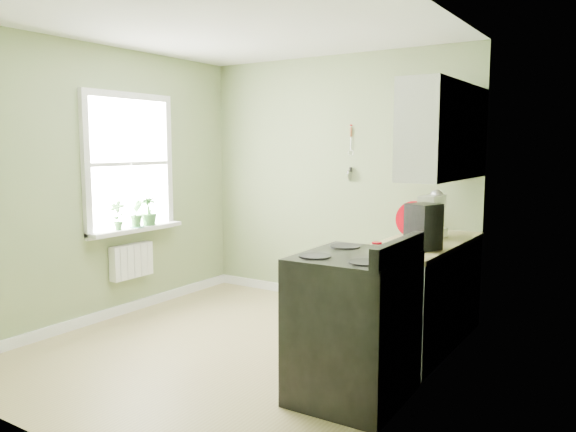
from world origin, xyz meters
The scene contains 21 objects.
floor centered at (0.00, 0.00, -0.01)m, with size 3.20×3.60×0.02m, color tan.
ceiling centered at (0.00, 0.00, 2.71)m, with size 3.20×3.60×0.02m, color white.
wall_back centered at (0.00, 1.81, 1.35)m, with size 3.20×0.02×2.70m, color gray.
wall_left centered at (-1.61, 0.00, 1.35)m, with size 0.02×3.60×2.70m, color gray.
wall_right centered at (1.61, 0.00, 1.35)m, with size 0.02×3.60×2.70m, color gray.
base_cabinets centered at (1.30, 1.00, 0.43)m, with size 0.60×1.60×0.87m, color silver.
countertop centered at (1.29, 1.00, 0.89)m, with size 0.64×1.60×0.04m, color tan.
upper_cabinets centered at (1.43, 1.10, 1.85)m, with size 0.35×1.40×0.80m, color silver.
window centered at (-1.58, 0.30, 1.55)m, with size 0.06×1.14×1.44m.
window_sill centered at (-1.51, 0.30, 0.88)m, with size 0.18×1.14×0.04m, color white.
radiator centered at (-1.54, 0.25, 0.55)m, with size 0.12×0.50×0.35m, color white.
wall_utensils centered at (0.20, 1.78, 1.56)m, with size 0.02×0.14×0.58m.
stove centered at (1.28, -0.28, 0.51)m, with size 0.75×0.84×1.13m.
stand_mixer centered at (1.29, 1.23, 1.09)m, with size 0.22×0.37×0.43m.
kettle centered at (1.05, 1.72, 1.00)m, with size 0.17×0.10×0.18m.
coffee_maker centered at (1.42, 0.63, 1.08)m, with size 0.28×0.29×0.37m.
red_tray centered at (1.15, 1.16, 1.07)m, with size 0.33×0.33×0.02m, color #B0020F.
jar centered at (1.18, 0.30, 0.95)m, with size 0.08×0.08×0.09m.
plant_a centered at (-1.50, 0.06, 1.05)m, with size 0.16×0.11×0.30m, color #34662D.
plant_b centered at (-1.50, 0.30, 1.04)m, with size 0.16×0.13×0.28m, color #34662D.
plant_c centered at (-1.50, 0.47, 1.05)m, with size 0.17×0.17×0.30m, color #34662D.
Camera 1 is at (2.93, -3.64, 1.73)m, focal length 35.00 mm.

